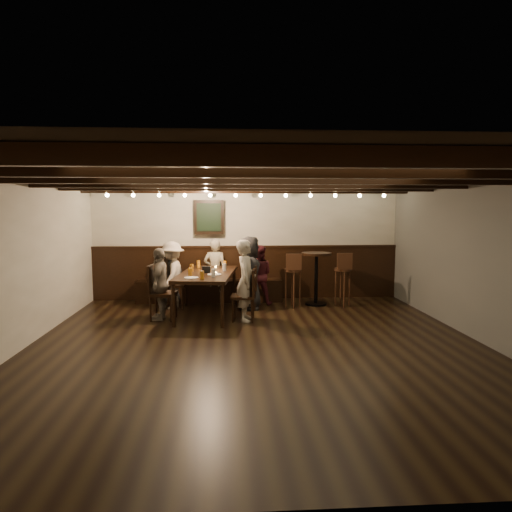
{
  "coord_description": "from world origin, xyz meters",
  "views": [
    {
      "loc": [
        -0.43,
        -6.23,
        1.94
      ],
      "look_at": [
        0.05,
        1.3,
        1.15
      ],
      "focal_mm": 32.0,
      "sensor_mm": 36.0,
      "label": 1
    }
  ],
  "objects": [
    {
      "name": "chair_right_far",
      "position": [
        -0.14,
        1.53,
        0.27
      ],
      "size": [
        0.45,
        0.45,
        0.89
      ],
      "rotation": [
        0.0,
        0.0,
        1.45
      ],
      "color": "black",
      "rests_on": "floor"
    },
    {
      "name": "pint_f",
      "position": [
        -0.66,
        1.49,
        0.84
      ],
      "size": [
        0.07,
        0.07,
        0.14
      ],
      "primitive_type": "cylinder",
      "color": "silver",
      "rests_on": "dining_table"
    },
    {
      "name": "person_bench_centre",
      "position": [
        -0.68,
        3.1,
        0.65
      ],
      "size": [
        0.51,
        0.37,
        1.31
      ],
      "primitive_type": "imported",
      "rotation": [
        0.0,
        0.0,
        3.02
      ],
      "color": "gray",
      "rests_on": "floor"
    },
    {
      "name": "pint_e",
      "position": [
        -1.07,
        1.64,
        0.84
      ],
      "size": [
        0.07,
        0.07,
        0.14
      ],
      "primitive_type": "cylinder",
      "color": "#BF7219",
      "rests_on": "dining_table"
    },
    {
      "name": "plate_far",
      "position": [
        -0.65,
        1.74,
        0.78
      ],
      "size": [
        0.24,
        0.24,
        0.01
      ],
      "primitive_type": "cylinder",
      "color": "white",
      "rests_on": "dining_table"
    },
    {
      "name": "person_bench_left",
      "position": [
        -1.59,
        3.06,
        0.59
      ],
      "size": [
        0.62,
        0.44,
        1.19
      ],
      "primitive_type": "imported",
      "rotation": [
        0.0,
        0.0,
        3.02
      ],
      "color": "black",
      "rests_on": "floor"
    },
    {
      "name": "person_left_near",
      "position": [
        -1.49,
        2.59,
        0.65
      ],
      "size": [
        0.58,
        0.89,
        1.3
      ],
      "primitive_type": "imported",
      "rotation": [
        0.0,
        0.0,
        -1.69
      ],
      "color": "#B7AB9B",
      "rests_on": "floor"
    },
    {
      "name": "person_bench_right",
      "position": [
        0.2,
        2.85,
        0.6
      ],
      "size": [
        0.63,
        0.52,
        1.2
      ],
      "primitive_type": "imported",
      "rotation": [
        0.0,
        0.0,
        3.02
      ],
      "color": "#5A1F28",
      "rests_on": "floor"
    },
    {
      "name": "bar_stool_left",
      "position": [
        0.85,
        2.51,
        0.4
      ],
      "size": [
        0.34,
        0.35,
        1.07
      ],
      "rotation": [
        0.0,
        0.0,
        -0.05
      ],
      "color": "#371D11",
      "rests_on": "floor"
    },
    {
      "name": "pint_g",
      "position": [
        -0.84,
        1.26,
        0.84
      ],
      "size": [
        0.07,
        0.07,
        0.14
      ],
      "primitive_type": "cylinder",
      "color": "#BF7219",
      "rests_on": "dining_table"
    },
    {
      "name": "bar_stool_right",
      "position": [
        1.85,
        2.56,
        0.4
      ],
      "size": [
        0.34,
        0.35,
        1.07
      ],
      "rotation": [
        0.0,
        0.0,
        -0.04
      ],
      "color": "#371D11",
      "rests_on": "floor"
    },
    {
      "name": "chair_left_near",
      "position": [
        -1.46,
        2.59,
        0.3
      ],
      "size": [
        0.49,
        0.49,
        0.97
      ],
      "rotation": [
        0.0,
        0.0,
        -1.69
      ],
      "color": "black",
      "rests_on": "floor"
    },
    {
      "name": "dining_table",
      "position": [
        -0.8,
        2.06,
        0.71
      ],
      "size": [
        1.16,
        2.15,
        0.77
      ],
      "rotation": [
        0.0,
        0.0,
        -0.12
      ],
      "color": "black",
      "rests_on": "floor"
    },
    {
      "name": "chair_right_near",
      "position": [
        -0.03,
        2.42,
        0.26
      ],
      "size": [
        0.44,
        0.44,
        0.86
      ],
      "rotation": [
        0.0,
        0.0,
        1.45
      ],
      "color": "black",
      "rests_on": "floor"
    },
    {
      "name": "pint_a",
      "position": [
        -0.99,
        2.79,
        0.84
      ],
      "size": [
        0.07,
        0.07,
        0.14
      ],
      "primitive_type": "cylinder",
      "color": "#BF7219",
      "rests_on": "dining_table"
    },
    {
      "name": "person_left_far",
      "position": [
        -1.6,
        1.7,
        0.63
      ],
      "size": [
        0.39,
        0.77,
        1.26
      ],
      "primitive_type": "imported",
      "rotation": [
        0.0,
        0.0,
        -1.69
      ],
      "color": "gray",
      "rests_on": "floor"
    },
    {
      "name": "pint_c",
      "position": [
        -1.08,
        2.19,
        0.84
      ],
      "size": [
        0.07,
        0.07,
        0.14
      ],
      "primitive_type": "cylinder",
      "color": "#BF7219",
      "rests_on": "dining_table"
    },
    {
      "name": "candle",
      "position": [
        -0.64,
        2.34,
        0.79
      ],
      "size": [
        0.05,
        0.05,
        0.05
      ],
      "primitive_type": "cylinder",
      "color": "beige",
      "rests_on": "dining_table"
    },
    {
      "name": "high_top_table",
      "position": [
        1.35,
        2.72,
        0.69
      ],
      "size": [
        0.6,
        0.6,
        1.06
      ],
      "color": "black",
      "rests_on": "floor"
    },
    {
      "name": "pint_d",
      "position": [
        -0.48,
        2.22,
        0.84
      ],
      "size": [
        0.07,
        0.07,
        0.14
      ],
      "primitive_type": "cylinder",
      "color": "silver",
      "rests_on": "dining_table"
    },
    {
      "name": "person_right_far",
      "position": [
        -0.11,
        1.52,
        0.7
      ],
      "size": [
        0.39,
        0.55,
        1.4
      ],
      "primitive_type": "imported",
      "rotation": [
        0.0,
        0.0,
        1.45
      ],
      "color": "#B6AC9A",
      "rests_on": "floor"
    },
    {
      "name": "chair_left_far",
      "position": [
        -1.57,
        1.69,
        0.29
      ],
      "size": [
        0.49,
        0.49,
        0.96
      ],
      "rotation": [
        0.0,
        0.0,
        -1.69
      ],
      "color": "black",
      "rests_on": "floor"
    },
    {
      "name": "condiment_caddy",
      "position": [
        -0.8,
        2.01,
        0.83
      ],
      "size": [
        0.15,
        0.1,
        0.12
      ],
      "primitive_type": "cube",
      "color": "black",
      "rests_on": "dining_table"
    },
    {
      "name": "plate_near",
      "position": [
        -1.03,
        1.38,
        0.78
      ],
      "size": [
        0.24,
        0.24,
        0.01
      ],
      "primitive_type": "cylinder",
      "color": "white",
      "rests_on": "dining_table"
    },
    {
      "name": "person_right_near",
      "position": [
        -0.0,
        2.42,
        0.7
      ],
      "size": [
        0.52,
        0.73,
        1.4
      ],
      "primitive_type": "imported",
      "rotation": [
        0.0,
        0.0,
        1.45
      ],
      "color": "black",
      "rests_on": "floor"
    },
    {
      "name": "room",
      "position": [
        -0.29,
        2.21,
        1.07
      ],
      "size": [
        7.0,
        7.0,
        7.0
      ],
      "color": "black",
      "rests_on": "ground"
    },
    {
      "name": "pint_b",
      "position": [
        -0.47,
        2.67,
        0.84
      ],
      "size": [
        0.07,
        0.07,
        0.14
      ],
      "primitive_type": "cylinder",
      "color": "#BF7219",
      "rests_on": "dining_table"
    }
  ]
}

